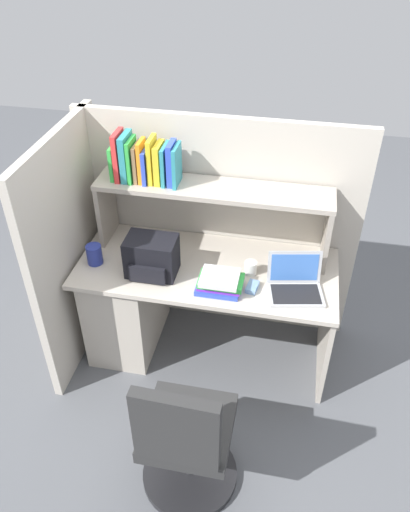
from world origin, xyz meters
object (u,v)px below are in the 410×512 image
Objects in this scene: snack_canister at (94,254)px; laptop at (295,284)px; paper_cup at (251,268)px; computer_mouse at (252,287)px; office_chair at (186,443)px; backpack at (151,257)px.

laptop is at bearing -1.21° from snack_canister.
snack_canister reaches higher than paper_cup.
computer_mouse is 0.82× the size of snack_canister.
computer_mouse is 0.11× the size of office_chair.
snack_canister is (-0.96, -0.08, 0.02)m from paper_cup.
paper_cup is at bearing 157.99° from laptop.
laptop reaches higher than computer_mouse.
laptop is at bearing -22.01° from paper_cup.
laptop is 0.38× the size of office_chair.
paper_cup is at bearing 10.59° from backpack.
computer_mouse is at bearing -102.30° from office_chair.
computer_mouse is 0.15m from paper_cup.
computer_mouse is (-0.24, -0.03, -0.03)m from laptop.
computer_mouse is (0.61, -0.03, -0.10)m from backpack.
backpack reaches higher than office_chair.
computer_mouse is at bearing -172.28° from laptop.
office_chair is at bearing -65.32° from backpack.
office_chair is (-0.45, -0.88, -0.39)m from laptop.
office_chair is (0.40, -0.88, -0.45)m from backpack.
office_chair reaches higher than paper_cup.
paper_cup is (-0.03, 0.14, 0.03)m from computer_mouse.
computer_mouse is at bearing -77.86° from paper_cup.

